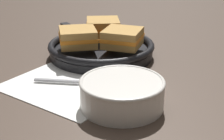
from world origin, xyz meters
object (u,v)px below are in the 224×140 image
(soup_bowl, at_px, (122,92))
(sandwich_far_left, at_px, (78,37))
(spoon, at_px, (87,82))
(sandwich_near_left, at_px, (123,38))
(skillet, at_px, (101,49))
(sandwich_near_right, at_px, (103,27))

(soup_bowl, distance_m, sandwich_far_left, 0.28)
(soup_bowl, xyz_separation_m, sandwich_far_left, (-0.24, 0.16, 0.03))
(soup_bowl, bearing_deg, sandwich_far_left, 146.25)
(spoon, xyz_separation_m, sandwich_near_left, (-0.02, 0.18, 0.06))
(sandwich_near_left, bearing_deg, soup_bowl, -58.42)
(spoon, bearing_deg, sandwich_far_left, 109.52)
(spoon, relative_size, skillet, 0.43)
(skillet, bearing_deg, sandwich_near_left, -0.35)
(soup_bowl, xyz_separation_m, spoon, (-0.12, 0.04, -0.02))
(soup_bowl, xyz_separation_m, sandwich_near_left, (-0.13, 0.22, 0.03))
(spoon, bearing_deg, sandwich_near_right, 91.03)
(sandwich_near_right, xyz_separation_m, sandwich_far_left, (0.00, -0.12, 0.00))
(sandwich_near_right, bearing_deg, sandwich_near_left, -29.55)
(sandwich_near_right, relative_size, sandwich_far_left, 0.99)
(soup_bowl, distance_m, spoon, 0.13)
(sandwich_far_left, bearing_deg, sandwich_near_left, 30.45)
(soup_bowl, bearing_deg, skillet, 133.10)
(sandwich_near_right, bearing_deg, spoon, -63.08)
(skillet, bearing_deg, sandwich_far_left, -117.74)
(soup_bowl, relative_size, sandwich_far_left, 1.25)
(skillet, bearing_deg, soup_bowl, -46.90)
(soup_bowl, relative_size, sandwich_near_right, 1.26)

